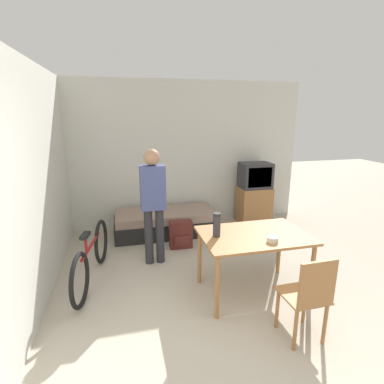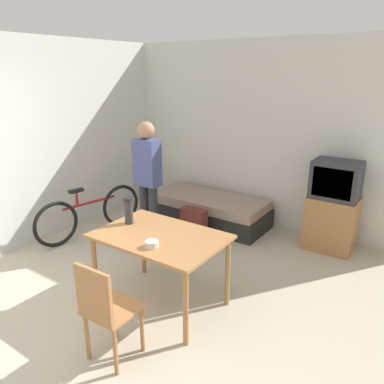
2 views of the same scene
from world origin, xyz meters
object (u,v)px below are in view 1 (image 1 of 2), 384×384
(wooden_chair, at_px, (309,295))
(backpack, at_px, (181,235))
(person_standing, at_px, (153,199))
(thermos_flask, at_px, (217,224))
(bicycle, at_px, (92,257))
(mate_bowl, at_px, (273,239))
(daybed, at_px, (165,222))
(tv, at_px, (254,194))
(dining_table, at_px, (254,241))

(wooden_chair, relative_size, backpack, 1.97)
(person_standing, bearing_deg, thermos_flask, -58.64)
(bicycle, bearing_deg, thermos_flask, -25.39)
(mate_bowl, height_order, backpack, mate_bowl)
(person_standing, bearing_deg, daybed, 73.28)
(wooden_chair, distance_m, mate_bowl, 0.69)
(backpack, bearing_deg, thermos_flask, -84.33)
(bicycle, height_order, thermos_flask, thermos_flask)
(daybed, relative_size, person_standing, 1.08)
(wooden_chair, height_order, thermos_flask, thermos_flask)
(tv, height_order, person_standing, person_standing)
(bicycle, distance_m, thermos_flask, 1.70)
(person_standing, xyz_separation_m, mate_bowl, (1.15, -1.27, -0.18))
(dining_table, bearing_deg, tv, 64.72)
(dining_table, xyz_separation_m, mate_bowl, (0.10, -0.24, 0.12))
(wooden_chair, height_order, person_standing, person_standing)
(thermos_flask, height_order, mate_bowl, thermos_flask)
(dining_table, xyz_separation_m, bicycle, (-1.89, 0.73, -0.34))
(person_standing, xyz_separation_m, backpack, (0.46, 0.40, -0.74))
(mate_bowl, relative_size, backpack, 0.27)
(tv, xyz_separation_m, thermos_flask, (-1.50, -2.18, 0.33))
(dining_table, distance_m, thermos_flask, 0.51)
(wooden_chair, distance_m, bicycle, 2.60)
(bicycle, distance_m, backpack, 1.48)
(daybed, height_order, tv, tv)
(mate_bowl, distance_m, backpack, 1.89)
(dining_table, xyz_separation_m, person_standing, (-1.05, 1.03, 0.29))
(tv, distance_m, backpack, 1.85)
(daybed, bearing_deg, dining_table, -70.68)
(tv, xyz_separation_m, dining_table, (-1.05, -2.23, 0.09))
(daybed, height_order, dining_table, dining_table)
(person_standing, distance_m, thermos_flask, 1.16)
(person_standing, relative_size, thermos_flask, 5.94)
(tv, xyz_separation_m, wooden_chair, (-0.90, -3.10, -0.08))
(mate_bowl, bearing_deg, backpack, 112.36)
(dining_table, height_order, backpack, dining_table)
(dining_table, height_order, thermos_flask, thermos_flask)
(backpack, bearing_deg, wooden_chair, -72.36)
(dining_table, xyz_separation_m, backpack, (-0.58, 1.43, -0.45))
(wooden_chair, bearing_deg, backpack, 107.64)
(dining_table, bearing_deg, backpack, 112.16)
(wooden_chair, relative_size, thermos_flask, 3.20)
(daybed, relative_size, wooden_chair, 2.01)
(daybed, distance_m, dining_table, 2.25)
(tv, bearing_deg, dining_table, -115.28)
(dining_table, height_order, person_standing, person_standing)
(mate_bowl, bearing_deg, person_standing, 132.12)
(daybed, height_order, mate_bowl, mate_bowl)
(wooden_chair, relative_size, mate_bowl, 7.28)
(wooden_chair, xyz_separation_m, bicycle, (-2.04, 1.60, -0.18))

